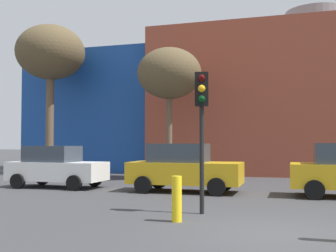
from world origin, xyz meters
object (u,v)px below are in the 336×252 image
parked_car_0 (56,167)px  bare_tree_0 (51,54)px  traffic_light_island (202,109)px  bollard_yellow_0 (177,199)px  parked_car_1 (184,168)px  bare_tree_1 (169,74)px

parked_car_0 → bare_tree_0: bearing=124.8°
bare_tree_0 → traffic_light_island: bearing=-43.2°
bollard_yellow_0 → parked_car_0: bearing=139.4°
parked_car_1 → bare_tree_1: bare_tree_1 is taller
parked_car_0 → bollard_yellow_0: size_ratio=3.73×
bare_tree_0 → bollard_yellow_0: (11.24, -12.12, -6.65)m
parked_car_0 → bollard_yellow_0: bearing=-40.6°
bare_tree_0 → bare_tree_1: (7.72, -1.03, -1.74)m
bare_tree_1 → bollard_yellow_0: size_ratio=6.31×
traffic_light_island → bollard_yellow_0: traffic_light_island is taller
parked_car_0 → bare_tree_1: size_ratio=0.59×
parked_car_1 → bare_tree_0: bearing=148.0°
bare_tree_1 → bare_tree_0: bearing=172.4°
traffic_light_island → bare_tree_1: (-3.85, 9.84, 2.68)m
parked_car_1 → traffic_light_island: size_ratio=1.14×
parked_car_0 → traffic_light_island: (7.29, -4.71, 1.89)m
parked_car_1 → bare_tree_1: (-2.12, 5.13, 4.52)m
bare_tree_0 → bare_tree_1: bearing=-7.6°
bare_tree_1 → bollard_yellow_0: bearing=-72.4°
parked_car_0 → bare_tree_0: size_ratio=0.45×
traffic_light_island → bollard_yellow_0: 2.57m
parked_car_1 → traffic_light_island: bearing=-69.7°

